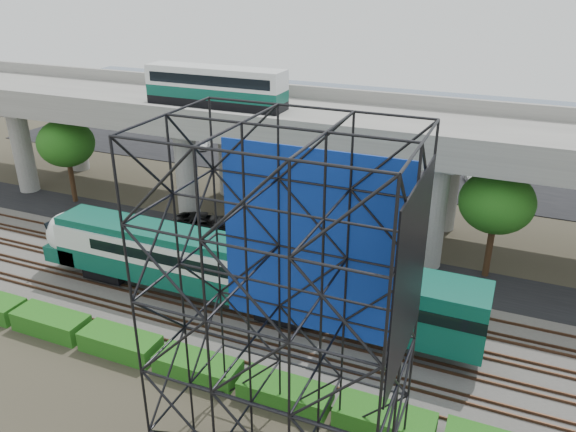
% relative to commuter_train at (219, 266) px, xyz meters
% --- Properties ---
extents(ground, '(140.00, 140.00, 0.00)m').
position_rel_commuter_train_xyz_m(ground, '(1.14, -2.00, -2.88)').
color(ground, '#474233').
rests_on(ground, ground).
extents(ballast_bed, '(90.00, 12.00, 0.20)m').
position_rel_commuter_train_xyz_m(ballast_bed, '(1.14, 0.00, -2.78)').
color(ballast_bed, slate).
rests_on(ballast_bed, ground).
extents(service_road, '(90.00, 5.00, 0.08)m').
position_rel_commuter_train_xyz_m(service_road, '(1.14, 8.50, -2.84)').
color(service_road, black).
rests_on(service_road, ground).
extents(parking_lot, '(90.00, 18.00, 0.08)m').
position_rel_commuter_train_xyz_m(parking_lot, '(1.14, 32.00, -2.84)').
color(parking_lot, black).
rests_on(parking_lot, ground).
extents(harbor_water, '(140.00, 40.00, 0.03)m').
position_rel_commuter_train_xyz_m(harbor_water, '(1.14, 54.00, -2.87)').
color(harbor_water, '#42536C').
rests_on(harbor_water, ground).
extents(rail_tracks, '(90.00, 9.52, 0.16)m').
position_rel_commuter_train_xyz_m(rail_tracks, '(1.14, -0.00, -2.60)').
color(rail_tracks, '#472D1E').
rests_on(rail_tracks, ballast_bed).
extents(commuter_train, '(29.30, 3.06, 4.30)m').
position_rel_commuter_train_xyz_m(commuter_train, '(0.00, 0.00, 0.00)').
color(commuter_train, black).
rests_on(commuter_train, rail_tracks).
extents(overpass, '(80.00, 12.00, 12.40)m').
position_rel_commuter_train_xyz_m(overpass, '(0.49, 14.00, 5.33)').
color(overpass, '#9E9B93').
rests_on(overpass, ground).
extents(scaffold_tower, '(9.36, 6.36, 15.00)m').
position_rel_commuter_train_xyz_m(scaffold_tower, '(8.69, -9.98, 4.59)').
color(scaffold_tower, black).
rests_on(scaffold_tower, ground).
extents(hedge_strip, '(34.60, 1.80, 1.20)m').
position_rel_commuter_train_xyz_m(hedge_strip, '(2.14, -6.30, -2.32)').
color(hedge_strip, '#155312').
rests_on(hedge_strip, ground).
extents(trees, '(40.94, 16.94, 7.69)m').
position_rel_commuter_train_xyz_m(trees, '(-3.53, 14.17, 2.69)').
color(trees, '#382314').
rests_on(trees, ground).
extents(suv, '(5.71, 3.68, 1.46)m').
position_rel_commuter_train_xyz_m(suv, '(-6.57, 9.10, -2.07)').
color(suv, black).
rests_on(suv, service_road).
extents(parked_cars, '(38.42, 9.52, 1.25)m').
position_rel_commuter_train_xyz_m(parked_cars, '(1.59, 31.85, -2.21)').
color(parked_cars, white).
rests_on(parked_cars, parking_lot).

